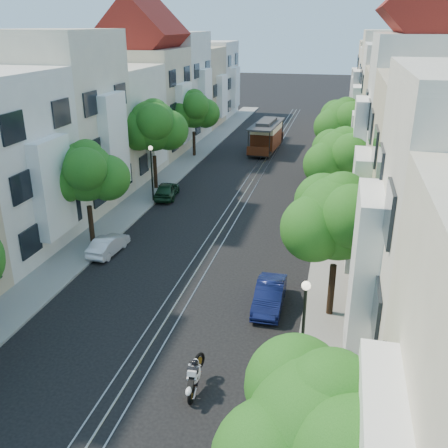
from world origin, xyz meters
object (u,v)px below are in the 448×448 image
Objects in this scene: lamp_east at (304,317)px; parked_car_w_far at (167,190)px; tree_e_a at (326,438)px; tree_e_c at (342,159)px; tree_w_b at (86,174)px; tree_w_c at (153,127)px; tree_e_b at (339,220)px; tree_e_d at (345,123)px; cable_car at (266,134)px; tree_w_d at (194,110)px; sportbike_rider at (194,375)px; lamp_west at (151,165)px; parked_car_w_mid at (108,245)px; parked_car_e_far at (320,177)px; parked_car_e_mid at (269,295)px.

lamp_east is 1.13× the size of parked_car_w_far.
tree_e_c is at bearing 90.00° from tree_e_a.
tree_w_c is (0.00, 11.00, 0.67)m from tree_w_b.
tree_e_c is 15.25m from tree_w_c.
tree_e_d is (0.00, 22.00, 0.13)m from tree_e_b.
tree_e_d is 0.87× the size of cable_car.
tree_e_b reaches higher than cable_car.
tree_w_d is (0.00, 22.00, 0.20)m from tree_w_b.
tree_e_b is at bearing 50.82° from sportbike_rider.
tree_w_d reaches higher than lamp_west.
cable_car is 2.40× the size of parked_car_w_mid.
tree_e_d is 3.49× the size of sportbike_rider.
parked_car_w_far is (-11.90, 19.11, -2.22)m from lamp_east.
sportbike_rider is 0.49× the size of parked_car_e_far.
parked_car_w_far is (-12.86, 3.13, -3.97)m from tree_e_c.
tree_e_a is 22.28m from tree_w_b.
tree_w_c reaches higher than tree_w_d.
tree_w_d is at bearing 103.51° from sportbike_rider.
tree_w_b is 20.60m from parked_car_e_far.
cable_car is at bearing 30.39° from tree_w_d.
cable_car is at bearing 72.02° from lamp_west.
parked_car_e_far is (11.90, 7.70, -2.29)m from lamp_west.
sportbike_rider is 0.53× the size of parked_car_w_far.
tree_e_b is 19.54m from parked_car_w_far.
tree_w_b is at bearing -157.38° from tree_e_c.
lamp_west reaches higher than cable_car.
tree_w_c is 2.16× the size of parked_car_w_mid.
tree_e_d is 1.73× the size of parked_car_e_far.
parked_car_w_mid is at bearing 158.59° from parked_car_e_mid.
tree_e_c is at bearing -65.19° from cable_car.
tree_w_d is at bearing -90.82° from parked_car_w_far.
sportbike_rider is at bearing -65.25° from lamp_west.
tree_w_d is at bearing 118.07° from tree_e_b.
tree_w_b is 22.00m from tree_w_d.
parked_car_e_far is (-1.66, -1.28, -4.32)m from tree_e_d.
lamp_west is (0.84, -2.98, -2.22)m from tree_w_c.
tree_e_b is 21.53m from tree_w_c.
tree_e_a is 8.22m from sportbike_rider.
tree_w_d is at bearing 90.00° from tree_w_b.
parked_car_w_far is (0.00, 10.25, 0.09)m from parked_car_w_mid.
tree_e_a is 34.00m from tree_e_d.
tree_w_d is at bearing 93.44° from lamp_west.
tree_w_d reaches higher than tree_e_a.
tree_w_c is 1.09× the size of tree_w_d.
tree_w_c reaches higher than tree_w_b.
parked_car_w_mid is (-12.86, 3.88, -4.19)m from tree_e_b.
parked_car_e_far reaches higher than parked_car_w_mid.
tree_w_c reaches higher than tree_e_a.
lamp_east reaches higher than parked_car_e_far.
parked_car_w_mid is (-11.20, -16.84, -0.01)m from parked_car_e_far.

